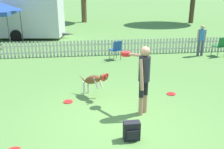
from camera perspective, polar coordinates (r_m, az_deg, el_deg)
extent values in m
plane|color=#5B8C42|center=(6.07, 1.74, -10.79)|extent=(240.00, 240.00, 0.00)
cylinder|color=tan|center=(6.32, 6.58, -7.15)|extent=(0.11, 0.11, 0.49)
cylinder|color=black|center=(6.14, 6.73, -3.42)|extent=(0.12, 0.12, 0.40)
cylinder|color=tan|center=(6.47, 7.55, -6.54)|extent=(0.11, 0.11, 0.49)
cylinder|color=black|center=(6.30, 7.72, -2.88)|extent=(0.12, 0.12, 0.40)
cylinder|color=#26262D|center=(6.05, 7.42, 1.29)|extent=(0.40, 0.40, 0.61)
sphere|color=tan|center=(5.94, 7.59, 5.23)|extent=(0.24, 0.24, 0.24)
cylinder|color=tan|center=(5.88, 6.78, -0.10)|extent=(0.11, 0.22, 0.74)
cylinder|color=tan|center=(6.34, 5.71, 4.45)|extent=(0.51, 0.64, 0.14)
cylinder|color=red|center=(6.59, 3.23, 4.41)|extent=(0.26, 0.26, 0.02)
cylinder|color=red|center=(6.59, 3.23, 4.63)|extent=(0.26, 0.26, 0.02)
cylinder|color=red|center=(6.58, 3.23, 4.85)|extent=(0.26, 0.26, 0.02)
cylinder|color=red|center=(6.57, 3.24, 5.07)|extent=(0.26, 0.26, 0.02)
ellipsoid|color=brown|center=(7.27, -4.40, -1.16)|extent=(0.65, 0.67, 0.44)
ellipsoid|color=silver|center=(7.29, -4.39, -1.52)|extent=(0.35, 0.36, 0.21)
sphere|color=brown|center=(6.97, -2.11, -0.73)|extent=(0.18, 0.18, 0.18)
cone|color=brown|center=(6.91, -1.59, -0.63)|extent=(0.18, 0.18, 0.14)
cylinder|color=red|center=(6.91, -1.59, -0.63)|extent=(0.27, 0.26, 0.25)
cone|color=brown|center=(7.01, -1.99, -0.02)|extent=(0.05, 0.05, 0.08)
cone|color=brown|center=(6.93, -2.57, -0.24)|extent=(0.05, 0.05, 0.08)
cylinder|color=silver|center=(7.64, -5.43, -2.73)|extent=(0.06, 0.06, 0.41)
cylinder|color=silver|center=(7.51, -6.44, -3.14)|extent=(0.06, 0.06, 0.41)
cylinder|color=silver|center=(7.21, -2.76, -1.63)|extent=(0.17, 0.17, 0.32)
cylinder|color=silver|center=(7.10, -3.68, -2.00)|extent=(0.17, 0.17, 0.32)
cone|color=brown|center=(7.59, -6.81, -0.89)|extent=(0.25, 0.26, 0.21)
cylinder|color=red|center=(7.77, 13.37, -4.34)|extent=(0.26, 0.26, 0.02)
cylinder|color=red|center=(7.16, -10.00, -6.14)|extent=(0.26, 0.26, 0.02)
cube|color=black|center=(5.36, 4.50, -12.67)|extent=(0.35, 0.18, 0.41)
cube|color=black|center=(5.29, 4.74, -13.66)|extent=(0.24, 0.04, 0.20)
cube|color=beige|center=(12.05, -3.10, 5.44)|extent=(24.06, 0.04, 0.06)
cube|color=beige|center=(11.98, -3.13, 6.90)|extent=(24.06, 0.04, 0.06)
cube|color=beige|center=(12.53, -24.28, 5.02)|extent=(0.09, 0.02, 0.75)
cube|color=beige|center=(12.48, -23.57, 5.07)|extent=(0.09, 0.02, 0.75)
cube|color=beige|center=(12.44, -22.86, 5.12)|extent=(0.09, 0.02, 0.75)
cube|color=beige|center=(12.40, -22.14, 5.17)|extent=(0.09, 0.02, 0.75)
cube|color=beige|center=(12.36, -21.41, 5.22)|extent=(0.09, 0.02, 0.75)
cube|color=beige|center=(12.32, -20.68, 5.27)|extent=(0.09, 0.02, 0.75)
cube|color=beige|center=(12.28, -19.95, 5.31)|extent=(0.09, 0.02, 0.75)
cube|color=beige|center=(12.25, -19.21, 5.36)|extent=(0.09, 0.02, 0.75)
cube|color=beige|center=(12.21, -18.47, 5.41)|extent=(0.09, 0.02, 0.75)
cube|color=beige|center=(12.18, -17.72, 5.45)|extent=(0.09, 0.02, 0.75)
cube|color=beige|center=(12.16, -16.97, 5.49)|extent=(0.09, 0.02, 0.75)
cube|color=beige|center=(12.13, -16.22, 5.54)|extent=(0.09, 0.02, 0.75)
cube|color=beige|center=(12.11, -15.46, 5.58)|extent=(0.09, 0.02, 0.75)
cube|color=beige|center=(12.08, -14.70, 5.62)|extent=(0.09, 0.02, 0.75)
cube|color=beige|center=(12.06, -13.93, 5.66)|extent=(0.09, 0.02, 0.75)
cube|color=beige|center=(12.05, -13.17, 5.70)|extent=(0.09, 0.02, 0.75)
cube|color=beige|center=(12.03, -12.40, 5.74)|extent=(0.09, 0.02, 0.75)
cube|color=beige|center=(12.02, -11.63, 5.78)|extent=(0.09, 0.02, 0.75)
cube|color=beige|center=(12.01, -10.86, 5.82)|extent=(0.09, 0.02, 0.75)
cube|color=beige|center=(12.00, -10.09, 5.86)|extent=(0.09, 0.02, 0.75)
cube|color=beige|center=(11.99, -9.31, 5.89)|extent=(0.09, 0.02, 0.75)
cube|color=beige|center=(11.99, -8.54, 5.92)|extent=(0.09, 0.02, 0.75)
cube|color=beige|center=(11.98, -7.76, 5.96)|extent=(0.09, 0.02, 0.75)
cube|color=beige|center=(11.98, -6.99, 5.99)|extent=(0.09, 0.02, 0.75)
cube|color=beige|center=(11.98, -6.21, 6.02)|extent=(0.09, 0.02, 0.75)
cube|color=beige|center=(11.99, -5.44, 6.05)|extent=(0.09, 0.02, 0.75)
cube|color=beige|center=(11.99, -4.66, 6.08)|extent=(0.09, 0.02, 0.75)
cube|color=beige|center=(12.00, -3.89, 6.11)|extent=(0.09, 0.02, 0.75)
cube|color=beige|center=(12.01, -3.11, 6.13)|extent=(0.09, 0.02, 0.75)
cube|color=beige|center=(12.03, -2.34, 6.16)|extent=(0.09, 0.02, 0.75)
cube|color=beige|center=(12.04, -1.57, 6.18)|extent=(0.09, 0.02, 0.75)
cube|color=beige|center=(12.06, -0.80, 6.21)|extent=(0.09, 0.02, 0.75)
cube|color=beige|center=(12.08, -0.04, 6.23)|extent=(0.09, 0.02, 0.75)
cube|color=beige|center=(12.10, 0.73, 6.25)|extent=(0.09, 0.02, 0.75)
cube|color=beige|center=(12.12, 1.49, 6.27)|extent=(0.09, 0.02, 0.75)
cube|color=beige|center=(12.15, 2.24, 6.29)|extent=(0.09, 0.02, 0.75)
cube|color=beige|center=(12.17, 3.00, 6.30)|extent=(0.09, 0.02, 0.75)
cube|color=beige|center=(12.20, 3.75, 6.32)|extent=(0.09, 0.02, 0.75)
cube|color=beige|center=(12.23, 4.50, 6.34)|extent=(0.09, 0.02, 0.75)
cube|color=beige|center=(12.27, 5.24, 6.35)|extent=(0.09, 0.02, 0.75)
cube|color=beige|center=(12.30, 5.98, 6.36)|extent=(0.09, 0.02, 0.75)
cube|color=beige|center=(12.34, 6.71, 6.37)|extent=(0.09, 0.02, 0.75)
cube|color=beige|center=(12.38, 7.44, 6.38)|extent=(0.09, 0.02, 0.75)
cube|color=beige|center=(12.42, 8.17, 6.39)|extent=(0.09, 0.02, 0.75)
cube|color=beige|center=(12.47, 8.89, 6.40)|extent=(0.09, 0.02, 0.75)
cube|color=beige|center=(12.51, 9.60, 6.41)|extent=(0.09, 0.02, 0.75)
cube|color=beige|center=(12.56, 10.31, 6.42)|extent=(0.09, 0.02, 0.75)
cube|color=beige|center=(12.61, 11.02, 6.42)|extent=(0.09, 0.02, 0.75)
cube|color=beige|center=(12.66, 11.72, 6.42)|extent=(0.09, 0.02, 0.75)
cube|color=beige|center=(12.71, 12.41, 6.43)|extent=(0.09, 0.02, 0.75)
cube|color=beige|center=(12.77, 13.10, 6.43)|extent=(0.09, 0.02, 0.75)
cube|color=beige|center=(12.82, 13.78, 6.43)|extent=(0.09, 0.02, 0.75)
cube|color=beige|center=(12.88, 14.45, 6.43)|extent=(0.09, 0.02, 0.75)
cube|color=beige|center=(12.94, 15.12, 6.43)|extent=(0.09, 0.02, 0.75)
cube|color=beige|center=(13.00, 15.79, 6.43)|extent=(0.09, 0.02, 0.75)
cube|color=beige|center=(13.07, 16.44, 6.43)|extent=(0.09, 0.02, 0.75)
cube|color=beige|center=(13.13, 17.09, 6.43)|extent=(0.09, 0.02, 0.75)
cube|color=beige|center=(13.20, 17.74, 6.42)|extent=(0.09, 0.02, 0.75)
cube|color=beige|center=(13.27, 18.37, 6.42)|extent=(0.09, 0.02, 0.75)
cube|color=beige|center=(13.34, 19.00, 6.41)|extent=(0.09, 0.02, 0.75)
cube|color=beige|center=(13.41, 19.63, 6.41)|extent=(0.09, 0.02, 0.75)
cube|color=beige|center=(13.48, 20.25, 6.40)|extent=(0.09, 0.02, 0.75)
cube|color=beige|center=(13.56, 20.86, 6.39)|extent=(0.09, 0.02, 0.75)
cube|color=beige|center=(13.64, 21.46, 6.38)|extent=(0.09, 0.02, 0.75)
cube|color=beige|center=(13.71, 22.06, 6.38)|extent=(0.09, 0.02, 0.75)
cube|color=beige|center=(13.79, 22.65, 6.37)|extent=(0.09, 0.02, 0.75)
cube|color=beige|center=(13.87, 23.23, 6.36)|extent=(0.09, 0.02, 0.75)
cube|color=beige|center=(13.96, 23.80, 6.35)|extent=(0.09, 0.02, 0.75)
cylinder|color=#333338|center=(13.22, 23.13, 5.21)|extent=(0.02, 0.02, 0.48)
cylinder|color=#333338|center=(12.94, 21.82, 5.11)|extent=(0.02, 0.02, 0.48)
cylinder|color=#333338|center=(12.65, 23.04, 4.67)|extent=(0.02, 0.02, 0.48)
cube|color=#19662D|center=(12.89, 23.22, 5.97)|extent=(0.58, 0.58, 0.03)
cube|color=#19662D|center=(12.69, 24.01, 6.74)|extent=(0.49, 0.20, 0.45)
cylinder|color=#333338|center=(11.52, 1.06, 4.86)|extent=(0.02, 0.02, 0.45)
cylinder|color=#333338|center=(11.35, -0.52, 4.64)|extent=(0.02, 0.02, 0.45)
cylinder|color=#333338|center=(11.22, 2.01, 4.47)|extent=(0.02, 0.02, 0.45)
cylinder|color=#333338|center=(11.04, 0.41, 4.24)|extent=(0.02, 0.02, 0.45)
cube|color=#1E4799|center=(11.23, 0.75, 5.67)|extent=(0.56, 0.56, 0.03)
cube|color=#1E4799|center=(11.02, 1.26, 6.56)|extent=(0.43, 0.25, 0.43)
cylinder|color=#333338|center=(13.17, -22.47, 8.63)|extent=(0.04, 0.04, 1.99)
cylinder|color=#333338|center=(15.87, -19.99, 10.42)|extent=(0.04, 0.04, 1.99)
cylinder|color=#474C5B|center=(12.66, 19.91, 5.69)|extent=(0.11, 0.11, 0.75)
cylinder|color=#474C5B|center=(12.61, 19.13, 5.72)|extent=(0.11, 0.11, 0.75)
cylinder|color=#3372BF|center=(12.52, 19.84, 8.50)|extent=(0.27, 0.27, 0.51)
sphere|color=tan|center=(12.47, 20.02, 10.12)|extent=(0.20, 0.20, 0.20)
cylinder|color=tan|center=(12.57, 20.58, 8.43)|extent=(0.08, 0.08, 0.53)
cylinder|color=tan|center=(12.47, 19.08, 8.51)|extent=(0.08, 0.08, 0.53)
cube|color=silver|center=(17.25, -18.61, 12.51)|extent=(4.49, 2.58, 2.49)
cone|color=#3F3F42|center=(16.78, -9.88, 9.08)|extent=(0.82, 0.30, 0.20)
cylinder|color=black|center=(18.50, -18.87, 9.52)|extent=(0.70, 0.27, 0.68)
cylinder|color=black|center=(16.61, -21.07, 8.33)|extent=(0.70, 0.27, 0.68)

